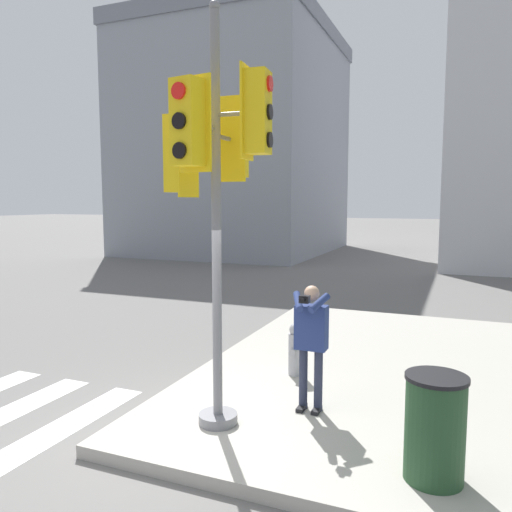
{
  "coord_description": "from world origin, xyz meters",
  "views": [
    {
      "loc": [
        3.33,
        -4.58,
        2.83
      ],
      "look_at": [
        0.97,
        1.15,
        2.15
      ],
      "focal_mm": 35.0,
      "sensor_mm": 36.0,
      "label": 1
    }
  ],
  "objects_px": {
    "person_photographer": "(311,336)",
    "trash_bin": "(435,428)",
    "fire_hydrant": "(295,349)",
    "traffic_signal_pole": "(215,165)"
  },
  "relations": [
    {
      "from": "person_photographer",
      "to": "fire_hydrant",
      "type": "relative_size",
      "value": 1.99
    },
    {
      "from": "person_photographer",
      "to": "trash_bin",
      "type": "bearing_deg",
      "value": -35.57
    },
    {
      "from": "trash_bin",
      "to": "fire_hydrant",
      "type": "bearing_deg",
      "value": 133.13
    },
    {
      "from": "fire_hydrant",
      "to": "trash_bin",
      "type": "bearing_deg",
      "value": -46.87
    },
    {
      "from": "traffic_signal_pole",
      "to": "fire_hydrant",
      "type": "relative_size",
      "value": 6.0
    },
    {
      "from": "person_photographer",
      "to": "fire_hydrant",
      "type": "height_order",
      "value": "person_photographer"
    },
    {
      "from": "person_photographer",
      "to": "traffic_signal_pole",
      "type": "bearing_deg",
      "value": -139.99
    },
    {
      "from": "person_photographer",
      "to": "trash_bin",
      "type": "height_order",
      "value": "person_photographer"
    },
    {
      "from": "traffic_signal_pole",
      "to": "person_photographer",
      "type": "bearing_deg",
      "value": 40.01
    },
    {
      "from": "person_photographer",
      "to": "fire_hydrant",
      "type": "distance_m",
      "value": 1.42
    }
  ]
}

